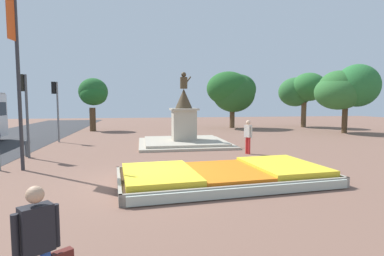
% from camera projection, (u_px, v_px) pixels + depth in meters
% --- Properties ---
extents(ground_plane, '(86.00, 86.00, 0.00)m').
position_uv_depth(ground_plane, '(147.00, 182.00, 10.19)').
color(ground_plane, brown).
extents(flower_planter, '(7.44, 4.25, 0.51)m').
position_uv_depth(flower_planter, '(225.00, 175.00, 10.24)').
color(flower_planter, '#38281C').
rests_on(flower_planter, ground_plane).
extents(statue_monument, '(5.73, 5.73, 4.63)m').
position_uv_depth(statue_monument, '(184.00, 131.00, 19.29)').
color(statue_monument, '#B1A692').
rests_on(statue_monument, ground_plane).
extents(traffic_light_mid_block, '(0.41, 0.28, 4.04)m').
position_uv_depth(traffic_light_mid_block, '(24.00, 100.00, 14.34)').
color(traffic_light_mid_block, '#4C5156').
rests_on(traffic_light_mid_block, ground_plane).
extents(traffic_light_far_corner, '(0.42, 0.31, 4.09)m').
position_uv_depth(traffic_light_far_corner, '(56.00, 100.00, 20.14)').
color(traffic_light_far_corner, slate).
rests_on(traffic_light_far_corner, ground_plane).
extents(banner_pole, '(0.18, 0.74, 7.39)m').
position_uv_depth(banner_pole, '(18.00, 70.00, 11.62)').
color(banner_pole, '#2D2D33').
rests_on(banner_pole, ground_plane).
extents(pedestrian_with_handbag, '(0.62, 0.52, 1.69)m').
position_uv_depth(pedestrian_with_handbag, '(39.00, 243.00, 3.77)').
color(pedestrian_with_handbag, '#264CA5').
rests_on(pedestrian_with_handbag, ground_plane).
extents(pedestrian_near_planter, '(0.36, 0.52, 1.78)m').
position_uv_depth(pedestrian_near_planter, '(248.00, 134.00, 15.69)').
color(pedestrian_near_planter, red).
rests_on(pedestrian_near_planter, ground_plane).
extents(kerb_bollard_north, '(0.12, 0.12, 0.83)m').
position_uv_depth(kerb_bollard_north, '(26.00, 148.00, 14.89)').
color(kerb_bollard_north, '#4C5156').
rests_on(kerb_bollard_north, ground_plane).
extents(park_tree_far_left, '(5.36, 4.23, 5.88)m').
position_uv_depth(park_tree_far_left, '(233.00, 91.00, 31.21)').
color(park_tree_far_left, brown).
rests_on(park_tree_far_left, ground_plane).
extents(park_tree_behind_statue, '(2.72, 2.82, 5.01)m').
position_uv_depth(park_tree_behind_statue, '(93.00, 94.00, 28.41)').
color(park_tree_behind_statue, '#4C3823').
rests_on(park_tree_behind_statue, ground_plane).
extents(park_tree_far_right, '(5.08, 4.62, 5.98)m').
position_uv_depth(park_tree_far_right, '(345.00, 89.00, 26.14)').
color(park_tree_far_right, '#4C3823').
rests_on(park_tree_far_right, ground_plane).
extents(park_tree_street_side, '(4.60, 4.56, 5.87)m').
position_uv_depth(park_tree_street_side, '(302.00, 90.00, 32.63)').
color(park_tree_street_side, brown).
rests_on(park_tree_street_side, ground_plane).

